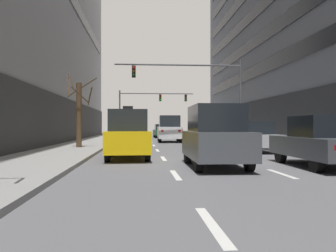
{
  "coord_description": "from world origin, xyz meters",
  "views": [
    {
      "loc": [
        -2.5,
        -12.81,
        1.36
      ],
      "look_at": [
        -0.4,
        13.5,
        1.35
      ],
      "focal_mm": 38.23,
      "sensor_mm": 36.0,
      "label": 1
    }
  ],
  "objects_px": {
    "taxi_driving_3": "(130,132)",
    "car_parked_2": "(253,137)",
    "taxi_driving_2": "(128,135)",
    "street_tree_0": "(79,112)",
    "car_parked_1": "(321,142)",
    "car_driving_5": "(169,129)",
    "taxi_driving_0": "(133,132)",
    "traffic_signal_0": "(202,84)",
    "car_driving_1": "(162,131)",
    "taxi_driving_6": "(136,130)",
    "traffic_signal_1": "(147,103)",
    "car_driving_4": "(215,136)"
  },
  "relations": [
    {
      "from": "street_tree_0",
      "to": "taxi_driving_3",
      "type": "bearing_deg",
      "value": 15.76
    },
    {
      "from": "taxi_driving_3",
      "to": "traffic_signal_0",
      "type": "bearing_deg",
      "value": 39.73
    },
    {
      "from": "taxi_driving_2",
      "to": "car_parked_2",
      "type": "height_order",
      "value": "taxi_driving_2"
    },
    {
      "from": "taxi_driving_2",
      "to": "car_parked_1",
      "type": "height_order",
      "value": "taxi_driving_2"
    },
    {
      "from": "car_driving_4",
      "to": "car_driving_5",
      "type": "height_order",
      "value": "car_driving_5"
    },
    {
      "from": "car_parked_1",
      "to": "street_tree_0",
      "type": "height_order",
      "value": "street_tree_0"
    },
    {
      "from": "car_parked_2",
      "to": "traffic_signal_0",
      "type": "height_order",
      "value": "traffic_signal_0"
    },
    {
      "from": "taxi_driving_2",
      "to": "car_parked_1",
      "type": "bearing_deg",
      "value": -28.46
    },
    {
      "from": "car_driving_1",
      "to": "taxi_driving_2",
      "type": "height_order",
      "value": "taxi_driving_2"
    },
    {
      "from": "car_parked_2",
      "to": "street_tree_0",
      "type": "height_order",
      "value": "street_tree_0"
    },
    {
      "from": "traffic_signal_0",
      "to": "street_tree_0",
      "type": "relative_size",
      "value": 2.21
    },
    {
      "from": "car_driving_1",
      "to": "street_tree_0",
      "type": "relative_size",
      "value": 1.0
    },
    {
      "from": "car_driving_5",
      "to": "car_parked_1",
      "type": "distance_m",
      "value": 18.97
    },
    {
      "from": "taxi_driving_3",
      "to": "car_parked_2",
      "type": "bearing_deg",
      "value": -26.17
    },
    {
      "from": "taxi_driving_0",
      "to": "taxi_driving_6",
      "type": "xyz_separation_m",
      "value": [
        0.15,
        8.59,
        0.05
      ]
    },
    {
      "from": "taxi_driving_3",
      "to": "car_driving_5",
      "type": "relative_size",
      "value": 0.91
    },
    {
      "from": "car_driving_5",
      "to": "traffic_signal_1",
      "type": "height_order",
      "value": "traffic_signal_1"
    },
    {
      "from": "taxi_driving_0",
      "to": "street_tree_0",
      "type": "bearing_deg",
      "value": -103.73
    },
    {
      "from": "street_tree_0",
      "to": "car_driving_5",
      "type": "bearing_deg",
      "value": 57.09
    },
    {
      "from": "car_parked_2",
      "to": "traffic_signal_1",
      "type": "height_order",
      "value": "traffic_signal_1"
    },
    {
      "from": "taxi_driving_2",
      "to": "street_tree_0",
      "type": "xyz_separation_m",
      "value": [
        -2.98,
        5.95,
        1.13
      ]
    },
    {
      "from": "car_driving_1",
      "to": "taxi_driving_3",
      "type": "distance_m",
      "value": 19.61
    },
    {
      "from": "taxi_driving_2",
      "to": "traffic_signal_0",
      "type": "relative_size",
      "value": 0.45
    },
    {
      "from": "taxi_driving_0",
      "to": "traffic_signal_0",
      "type": "relative_size",
      "value": 0.47
    },
    {
      "from": "taxi_driving_2",
      "to": "taxi_driving_6",
      "type": "height_order",
      "value": "taxi_driving_2"
    },
    {
      "from": "traffic_signal_0",
      "to": "taxi_driving_0",
      "type": "bearing_deg",
      "value": 127.58
    },
    {
      "from": "car_driving_5",
      "to": "car_parked_1",
      "type": "relative_size",
      "value": 1.02
    },
    {
      "from": "taxi_driving_3",
      "to": "car_driving_5",
      "type": "xyz_separation_m",
      "value": [
        3.06,
        8.39,
        0.09
      ]
    },
    {
      "from": "car_driving_1",
      "to": "car_driving_4",
      "type": "relative_size",
      "value": 1.0
    },
    {
      "from": "car_parked_1",
      "to": "car_driving_5",
      "type": "bearing_deg",
      "value": 100.52
    },
    {
      "from": "taxi_driving_0",
      "to": "car_driving_1",
      "type": "relative_size",
      "value": 1.04
    },
    {
      "from": "taxi_driving_0",
      "to": "traffic_signal_0",
      "type": "distance_m",
      "value": 9.14
    },
    {
      "from": "taxi_driving_2",
      "to": "taxi_driving_6",
      "type": "distance_m",
      "value": 26.23
    },
    {
      "from": "traffic_signal_0",
      "to": "street_tree_0",
      "type": "height_order",
      "value": "traffic_signal_0"
    },
    {
      "from": "taxi_driving_6",
      "to": "car_driving_5",
      "type": "bearing_deg",
      "value": -75.09
    },
    {
      "from": "car_driving_4",
      "to": "taxi_driving_2",
      "type": "bearing_deg",
      "value": 132.99
    },
    {
      "from": "taxi_driving_2",
      "to": "street_tree_0",
      "type": "relative_size",
      "value": 0.99
    },
    {
      "from": "taxi_driving_0",
      "to": "taxi_driving_3",
      "type": "bearing_deg",
      "value": -89.77
    },
    {
      "from": "taxi_driving_0",
      "to": "car_driving_4",
      "type": "bearing_deg",
      "value": -81.56
    },
    {
      "from": "car_driving_1",
      "to": "car_driving_5",
      "type": "height_order",
      "value": "car_driving_5"
    },
    {
      "from": "taxi_driving_3",
      "to": "traffic_signal_1",
      "type": "relative_size",
      "value": 0.46
    },
    {
      "from": "taxi_driving_3",
      "to": "traffic_signal_1",
      "type": "height_order",
      "value": "traffic_signal_1"
    },
    {
      "from": "taxi_driving_0",
      "to": "taxi_driving_3",
      "type": "relative_size",
      "value": 1.04
    },
    {
      "from": "car_parked_1",
      "to": "car_driving_4",
      "type": "bearing_deg",
      "value": 174.93
    },
    {
      "from": "car_parked_1",
      "to": "street_tree_0",
      "type": "relative_size",
      "value": 1.07
    },
    {
      "from": "taxi_driving_3",
      "to": "car_driving_4",
      "type": "bearing_deg",
      "value": -72.99
    },
    {
      "from": "taxi_driving_3",
      "to": "taxi_driving_6",
      "type": "distance_m",
      "value": 19.46
    },
    {
      "from": "taxi_driving_0",
      "to": "car_parked_2",
      "type": "relative_size",
      "value": 1.03
    },
    {
      "from": "taxi_driving_6",
      "to": "car_parked_1",
      "type": "distance_m",
      "value": 30.4
    },
    {
      "from": "car_driving_1",
      "to": "car_parked_1",
      "type": "xyz_separation_m",
      "value": [
        3.42,
        -29.62,
        0.06
      ]
    }
  ]
}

